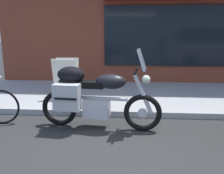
# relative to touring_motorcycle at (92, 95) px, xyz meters

# --- Properties ---
(ground_plane) EXTENTS (80.00, 80.00, 0.00)m
(ground_plane) POSITION_rel_touring_motorcycle_xyz_m (0.51, -0.79, -0.61)
(ground_plane) COLOR #2B2B2B
(touring_motorcycle) EXTENTS (2.13, 0.62, 1.40)m
(touring_motorcycle) POSITION_rel_touring_motorcycle_xyz_m (0.00, 0.00, 0.00)
(touring_motorcycle) COLOR black
(touring_motorcycle) RESTS_ON ground_plane
(sandwich_board_sign) EXTENTS (0.55, 0.41, 0.94)m
(sandwich_board_sign) POSITION_rel_touring_motorcycle_xyz_m (-0.87, 1.57, -0.01)
(sandwich_board_sign) COLOR silver
(sandwich_board_sign) RESTS_ON sidewalk_curb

